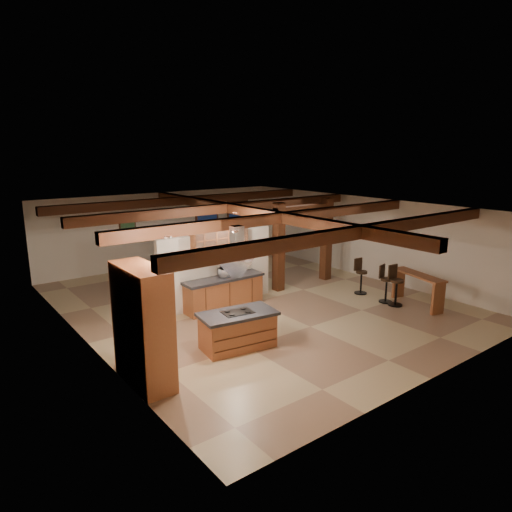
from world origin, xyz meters
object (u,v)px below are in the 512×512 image
Objects in this scene: kitchen_island at (238,330)px; bar_counter at (418,284)px; dining_table at (219,269)px; sofa at (225,250)px.

bar_counter reaches higher than kitchen_island.
sofa is (1.98, 2.63, -0.00)m from dining_table.
sofa is at bearing 97.37° from bar_counter.
bar_counter is (1.12, -8.67, 0.32)m from sofa.
kitchen_island is 5.97m from dining_table.
kitchen_island is 6.02m from bar_counter.
dining_table reaches higher than sofa.
bar_counter is (3.10, -6.04, 0.32)m from dining_table.
dining_table is 0.83× the size of sofa.
kitchen_island is at bearing 79.12° from sofa.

